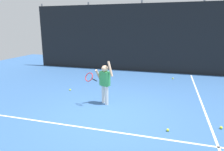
{
  "coord_description": "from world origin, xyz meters",
  "views": [
    {
      "loc": [
        1.55,
        -4.93,
        2.33
      ],
      "look_at": [
        -0.16,
        0.96,
        0.85
      ],
      "focal_mm": 32.52,
      "sensor_mm": 36.0,
      "label": 1
    }
  ],
  "objects": [
    {
      "name": "tennis_ball_5",
      "position": [
        1.72,
        4.45,
        0.03
      ],
      "size": [
        0.07,
        0.07,
        0.07
      ],
      "primitive_type": "sphere",
      "color": "#CCE033",
      "rests_on": "ground"
    },
    {
      "name": "court_line_sideline",
      "position": [
        2.59,
        1.0,
        0.0
      ],
      "size": [
        0.05,
        9.0,
        0.0
      ],
      "primitive_type": "cube",
      "color": "white",
      "rests_on": "ground"
    },
    {
      "name": "ground_plane",
      "position": [
        0.0,
        0.0,
        0.0
      ],
      "size": [
        20.0,
        20.0,
        0.0
      ],
      "primitive_type": "plane",
      "color": "#335B93"
    },
    {
      "name": "fence_post_0",
      "position": [
        -5.8,
        5.82,
        1.81
      ],
      "size": [
        0.09,
        0.09,
        3.62
      ],
      "primitive_type": "cylinder",
      "color": "slate",
      "rests_on": "ground"
    },
    {
      "name": "back_fence_windscreen",
      "position": [
        0.0,
        5.76,
        1.74
      ],
      "size": [
        11.9,
        0.08,
        3.47
      ],
      "primitive_type": "cube",
      "color": "black",
      "rests_on": "ground"
    },
    {
      "name": "fence_post_3",
      "position": [
        2.9,
        5.82,
        1.81
      ],
      "size": [
        0.09,
        0.09,
        3.62
      ],
      "primitive_type": "cylinder",
      "color": "slate",
      "rests_on": "ground"
    },
    {
      "name": "tennis_ball_1",
      "position": [
        -1.97,
        1.59,
        0.03
      ],
      "size": [
        0.07,
        0.07,
        0.07
      ],
      "primitive_type": "sphere",
      "color": "#CCE033",
      "rests_on": "ground"
    },
    {
      "name": "fence_post_1",
      "position": [
        -2.9,
        5.82,
        1.81
      ],
      "size": [
        0.09,
        0.09,
        3.62
      ],
      "primitive_type": "cylinder",
      "color": "slate",
      "rests_on": "ground"
    },
    {
      "name": "court_line_baseline",
      "position": [
        0.0,
        -0.91,
        0.0
      ],
      "size": [
        9.0,
        0.05,
        0.0
      ],
      "primitive_type": "cube",
      "color": "white",
      "rests_on": "ground"
    },
    {
      "name": "tennis_player",
      "position": [
        -0.33,
        0.7,
        0.73
      ],
      "size": [
        0.86,
        0.56,
        1.35
      ],
      "rotation": [
        0.0,
        0.0,
        -0.39
      ],
      "color": "silver",
      "rests_on": "ground"
    },
    {
      "name": "tennis_ball_4",
      "position": [
        2.8,
        -0.07,
        0.03
      ],
      "size": [
        0.07,
        0.07,
        0.07
      ],
      "primitive_type": "sphere",
      "color": "#CCE033",
      "rests_on": "ground"
    },
    {
      "name": "fence_post_2",
      "position": [
        0.0,
        5.82,
        1.81
      ],
      "size": [
        0.09,
        0.09,
        3.62
      ],
      "primitive_type": "cylinder",
      "color": "slate",
      "rests_on": "ground"
    },
    {
      "name": "tennis_ball_3",
      "position": [
        1.6,
        -0.53,
        0.03
      ],
      "size": [
        0.07,
        0.07,
        0.07
      ],
      "primitive_type": "sphere",
      "color": "#CCE033",
      "rests_on": "ground"
    }
  ]
}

